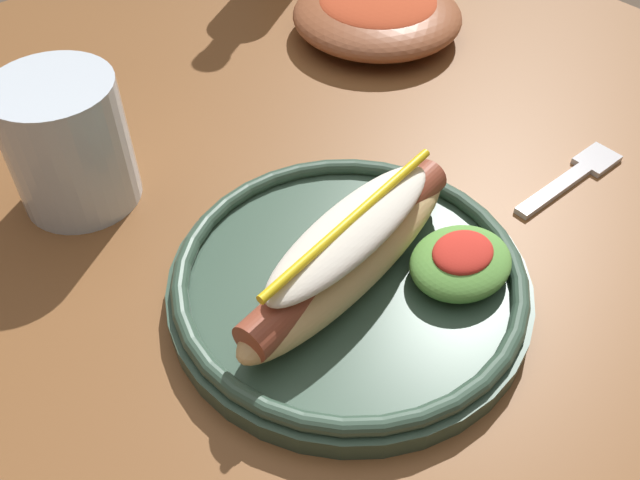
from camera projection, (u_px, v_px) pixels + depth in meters
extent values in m
cube|color=brown|center=(175.00, 236.00, 0.54)|extent=(1.16, 0.86, 0.04)
cylinder|color=brown|center=(336.00, 151.00, 1.21)|extent=(0.06, 0.06, 0.70)
cylinder|color=#334C3D|center=(349.00, 286.00, 0.47)|extent=(0.25, 0.25, 0.02)
torus|color=#334C3D|center=(349.00, 274.00, 0.46)|extent=(0.24, 0.24, 0.01)
ellipsoid|color=tan|center=(350.00, 258.00, 0.45)|extent=(0.21, 0.08, 0.04)
cylinder|color=brown|center=(351.00, 250.00, 0.44)|extent=(0.19, 0.06, 0.03)
ellipsoid|color=silver|center=(351.00, 230.00, 0.43)|extent=(0.16, 0.07, 0.02)
cylinder|color=yellow|center=(352.00, 219.00, 0.42)|extent=(0.17, 0.03, 0.01)
ellipsoid|color=#5B9942|center=(461.00, 263.00, 0.46)|extent=(0.07, 0.06, 0.02)
ellipsoid|color=red|center=(463.00, 252.00, 0.45)|extent=(0.04, 0.04, 0.01)
cube|color=silver|center=(553.00, 190.00, 0.54)|extent=(0.09, 0.01, 0.00)
cube|color=silver|center=(597.00, 160.00, 0.57)|extent=(0.04, 0.03, 0.00)
cylinder|color=silver|center=(68.00, 144.00, 0.51)|extent=(0.09, 0.09, 0.10)
ellipsoid|color=brown|center=(377.00, 15.00, 0.71)|extent=(0.18, 0.18, 0.04)
ellipsoid|color=#B74223|center=(378.00, 2.00, 0.70)|extent=(0.12, 0.12, 0.02)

